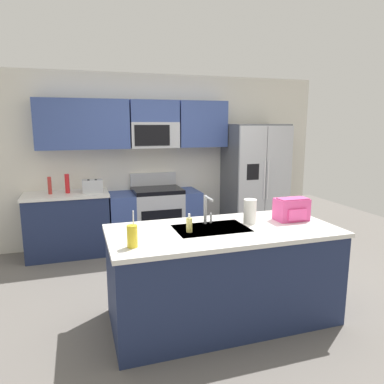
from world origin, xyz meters
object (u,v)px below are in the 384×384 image
(sink_faucet, at_px, (207,207))
(bottle_red, at_px, (67,184))
(refrigerator, at_px, (254,182))
(backpack, at_px, (292,209))
(range_oven, at_px, (155,218))
(pepper_mill, at_px, (50,186))
(soap_dispenser, at_px, (189,225))
(paper_towel_roll, at_px, (250,211))
(drink_cup_yellow, at_px, (132,236))
(toaster, at_px, (92,186))

(sink_faucet, bearing_deg, bottle_red, 122.30)
(bottle_red, bearing_deg, refrigerator, -1.47)
(bottle_red, xyz_separation_m, backpack, (2.18, -2.20, -0.02))
(range_oven, relative_size, pepper_mill, 5.66)
(refrigerator, xyz_separation_m, soap_dispenser, (-1.80, -2.20, 0.04))
(range_oven, distance_m, paper_towel_roll, 2.31)
(refrigerator, distance_m, soap_dispenser, 2.84)
(drink_cup_yellow, bearing_deg, soap_dispenser, 24.08)
(drink_cup_yellow, bearing_deg, range_oven, 74.31)
(toaster, relative_size, drink_cup_yellow, 0.94)
(drink_cup_yellow, distance_m, paper_towel_roll, 1.24)
(refrigerator, xyz_separation_m, bottle_red, (-2.87, 0.07, 0.11))
(pepper_mill, height_order, bottle_red, bottle_red)
(sink_faucet, bearing_deg, pepper_mill, 126.65)
(paper_towel_roll, bearing_deg, range_oven, 102.56)
(pepper_mill, bearing_deg, sink_faucet, -53.35)
(refrigerator, relative_size, toaster, 6.61)
(range_oven, xyz_separation_m, drink_cup_yellow, (-0.71, -2.52, 0.55))
(range_oven, bearing_deg, pepper_mill, -179.90)
(bottle_red, relative_size, soap_dispenser, 1.58)
(paper_towel_roll, bearing_deg, sink_faucet, 165.84)
(range_oven, height_order, pepper_mill, pepper_mill)
(refrigerator, xyz_separation_m, backpack, (-0.69, -2.13, 0.09))
(drink_cup_yellow, relative_size, soap_dispenser, 1.75)
(refrigerator, bearing_deg, drink_cup_yellow, -133.77)
(pepper_mill, height_order, drink_cup_yellow, drink_cup_yellow)
(range_oven, bearing_deg, backpack, -66.83)
(sink_faucet, bearing_deg, soap_dispenser, -140.78)
(toaster, xyz_separation_m, backpack, (1.84, -2.15, 0.03))
(drink_cup_yellow, distance_m, soap_dispenser, 0.60)
(paper_towel_roll, xyz_separation_m, backpack, (0.46, -0.02, -0.00))
(refrigerator, relative_size, sink_faucet, 6.56)
(range_oven, bearing_deg, toaster, -176.67)
(range_oven, height_order, toaster, range_oven)
(range_oven, height_order, refrigerator, refrigerator)
(range_oven, xyz_separation_m, bottle_red, (-1.24, 0.00, 0.59))
(bottle_red, height_order, drink_cup_yellow, drink_cup_yellow)
(range_oven, height_order, sink_faucet, sink_faucet)
(pepper_mill, xyz_separation_m, paper_towel_roll, (1.96, -2.18, -0.00))
(bottle_red, bearing_deg, paper_towel_roll, -51.71)
(refrigerator, height_order, pepper_mill, refrigerator)
(drink_cup_yellow, bearing_deg, sink_faucet, 29.21)
(pepper_mill, distance_m, drink_cup_yellow, 2.63)
(range_oven, distance_m, backpack, 2.46)
(pepper_mill, bearing_deg, refrigerator, -1.28)
(sink_faucet, distance_m, soap_dispenser, 0.32)
(pepper_mill, relative_size, drink_cup_yellow, 0.81)
(refrigerator, xyz_separation_m, pepper_mill, (-3.10, 0.07, 0.10))
(drink_cup_yellow, relative_size, paper_towel_roll, 1.24)
(toaster, xyz_separation_m, soap_dispenser, (0.74, -2.22, -0.02))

